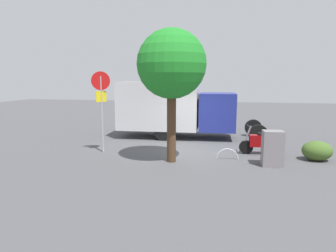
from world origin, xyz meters
name	(u,v)px	position (x,y,z in m)	size (l,w,h in m)	color
ground_plane	(188,151)	(0.00, 0.00, 0.00)	(60.00, 60.00, 0.00)	#48484B
box_truck_near	(177,107)	(1.05, -2.94, 1.62)	(7.64, 2.57, 2.93)	black
motorcycle	(263,142)	(-3.06, -0.01, 0.52)	(1.81, 0.56, 1.20)	black
stop_sign	(101,99)	(3.49, 0.97, 2.24)	(0.71, 0.33, 3.36)	#9E9EA3
street_tree	(172,65)	(0.37, 1.83, 3.53)	(2.49, 2.49, 4.81)	#47301E
utility_cabinet	(272,148)	(-3.21, 1.65, 0.63)	(0.69, 0.54, 1.26)	slate
bike_rack_hoop	(227,159)	(-1.66, 1.06, 0.00)	(0.85, 0.85, 0.05)	#B7B7BC
shrub_near_sign	(317,151)	(-4.97, 0.55, 0.37)	(1.09, 0.89, 0.74)	#405F24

